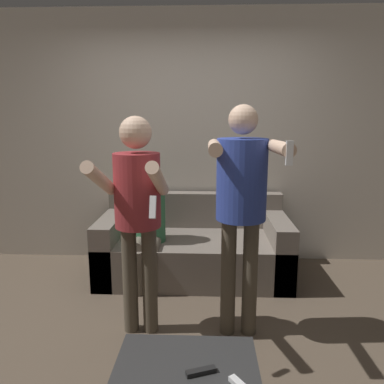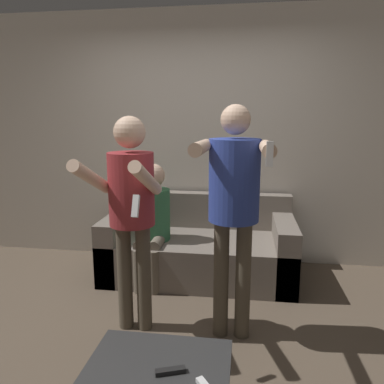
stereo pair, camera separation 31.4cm
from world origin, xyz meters
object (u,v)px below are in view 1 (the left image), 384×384
couch (194,249)px  person_standing_right (242,194)px  person_standing_left (137,202)px  coffee_table (186,377)px  person_seated (148,220)px  remote_far (201,371)px

couch → person_standing_right: bearing=-71.2°
person_standing_right → person_standing_left: bearing=-180.0°
person_standing_left → couch: bearing=71.3°
couch → person_standing_left: size_ratio=1.16×
person_standing_right → coffee_table: person_standing_right is taller
couch → person_standing_right: person_standing_right is taller
person_seated → person_standing_left: bearing=-85.7°
coffee_table → person_standing_right: bearing=69.7°
person_seated → coffee_table: person_seated is taller
couch → remote_far: couch is taller
coffee_table → couch: bearing=90.8°
coffee_table → remote_far: (0.07, -0.02, 0.05)m
remote_far → couch: bearing=93.0°
remote_far → coffee_table: bearing=164.0°
couch → person_standing_left: person_standing_left is taller
person_seated → remote_far: person_seated is taller
couch → coffee_table: (0.03, -1.99, 0.06)m
person_standing_left → person_standing_right: (0.73, 0.00, 0.07)m
couch → remote_far: size_ratio=12.16×
couch → coffee_table: couch is taller
couch → person_seated: bearing=-153.0°
person_standing_left → person_seated: 0.94m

